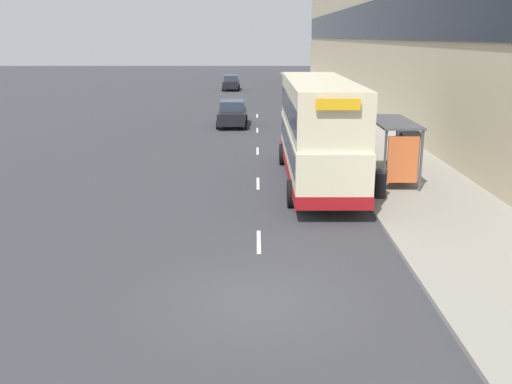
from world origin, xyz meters
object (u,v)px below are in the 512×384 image
object	(u,v)px
car_1	(231,114)
pedestrian_at_shelter	(355,152)
pedestrian_1	(399,153)
litter_bin	(378,183)
bus_shelter	(397,140)
double_decker_bus_near	(317,130)
car_0	(230,83)

from	to	relation	value
car_1	pedestrian_at_shelter	xyz separation A→B (m)	(6.08, -14.47, 0.20)
pedestrian_at_shelter	pedestrian_1	bearing A→B (deg)	-6.87
pedestrian_at_shelter	litter_bin	world-z (taller)	pedestrian_at_shelter
pedestrian_at_shelter	bus_shelter	bearing A→B (deg)	-48.88
double_decker_bus_near	litter_bin	bearing A→B (deg)	-51.75
car_0	pedestrian_1	size ratio (longest dim) A/B	2.52
car_0	car_1	size ratio (longest dim) A/B	0.99
double_decker_bus_near	pedestrian_at_shelter	world-z (taller)	double_decker_bus_near
car_0	litter_bin	size ratio (longest dim) A/B	4.32
double_decker_bus_near	litter_bin	size ratio (longest dim) A/B	10.52
car_0	pedestrian_at_shelter	size ratio (longest dim) A/B	2.52
car_0	pedestrian_1	distance (m)	42.99
pedestrian_at_shelter	pedestrian_1	distance (m)	1.91
pedestrian_1	litter_bin	bearing A→B (deg)	-113.64
pedestrian_at_shelter	car_0	bearing A→B (deg)	99.94
pedestrian_at_shelter	litter_bin	xyz separation A→B (m)	(0.19, -4.13, -0.39)
car_0	pedestrian_at_shelter	distance (m)	42.39
bus_shelter	double_decker_bus_near	xyz separation A→B (m)	(-3.30, 0.12, 0.41)
double_decker_bus_near	pedestrian_1	size ratio (longest dim) A/B	6.13
litter_bin	pedestrian_at_shelter	bearing A→B (deg)	92.63
pedestrian_1	bus_shelter	bearing A→B (deg)	-109.32
double_decker_bus_near	car_1	distance (m)	16.57
car_0	car_1	world-z (taller)	car_1
pedestrian_at_shelter	pedestrian_1	xyz separation A→B (m)	(1.90, -0.23, 0.00)
car_0	pedestrian_at_shelter	world-z (taller)	pedestrian_at_shelter
double_decker_bus_near	litter_bin	distance (m)	3.72
pedestrian_1	double_decker_bus_near	bearing A→B (deg)	-161.43
car_0	pedestrian_1	bearing A→B (deg)	102.38
double_decker_bus_near	car_0	xyz separation A→B (m)	(-5.43, 43.26, -1.44)
bus_shelter	car_0	size ratio (longest dim) A/B	0.93
bus_shelter	car_1	bearing A→B (deg)	114.98
double_decker_bus_near	car_0	distance (m)	43.62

